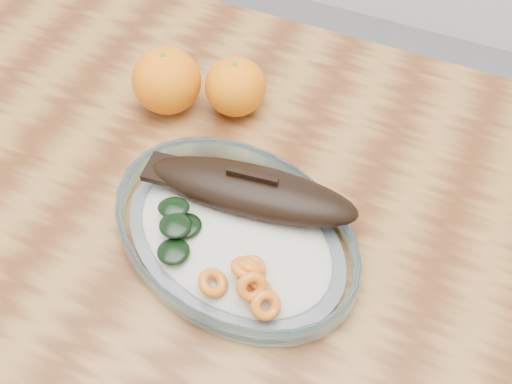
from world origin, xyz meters
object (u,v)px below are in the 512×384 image
at_px(plated_meal, 235,229).
at_px(orange_left, 167,81).
at_px(dining_table, 175,254).
at_px(orange_right, 236,87).

height_order(plated_meal, orange_left, orange_left).
distance_m(dining_table, plated_meal, 0.15).
height_order(dining_table, plated_meal, plated_meal).
xyz_separation_m(plated_meal, orange_right, (-0.09, 0.19, 0.02)).
relative_size(dining_table, orange_right, 14.93).
distance_m(plated_meal, orange_right, 0.21).
distance_m(plated_meal, orange_left, 0.24).
bearing_deg(dining_table, orange_right, 88.65).
xyz_separation_m(dining_table, orange_left, (-0.08, 0.16, 0.14)).
bearing_deg(orange_right, plated_meal, -65.17).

